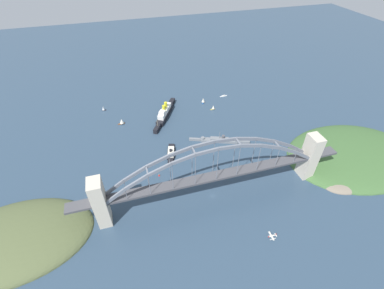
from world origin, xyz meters
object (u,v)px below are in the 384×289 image
(small_boat_1, at_px, (203,100))
(small_boat_3, at_px, (103,109))
(channel_marker_buoy, at_px, (159,175))
(small_boat_4, at_px, (213,107))
(small_boat_2, at_px, (122,121))
(harbor_arch_bridge, at_px, (214,176))
(harbor_ferry_steamer, at_px, (171,153))
(small_boat_0, at_px, (224,96))
(naval_cruiser, at_px, (220,140))
(ocean_liner, at_px, (165,113))
(seaplane_taxiing_near_bridge, at_px, (272,236))

(small_boat_1, distance_m, small_boat_3, 156.65)
(channel_marker_buoy, bearing_deg, small_boat_4, 47.03)
(small_boat_3, bearing_deg, small_boat_2, -61.47)
(harbor_arch_bridge, distance_m, small_boat_4, 172.99)
(harbor_ferry_steamer, relative_size, channel_marker_buoy, 12.98)
(small_boat_0, bearing_deg, naval_cruiser, -113.99)
(ocean_liner, relative_size, seaplane_taxiing_near_bridge, 8.78)
(naval_cruiser, height_order, small_boat_3, naval_cruiser)
(small_boat_1, distance_m, small_boat_4, 25.38)
(naval_cruiser, xyz_separation_m, small_boat_3, (-145.17, 122.26, 0.78))
(small_boat_0, bearing_deg, small_boat_3, 176.59)
(harbor_arch_bridge, bearing_deg, small_boat_1, 74.88)
(ocean_liner, distance_m, naval_cruiser, 98.28)
(small_boat_3, bearing_deg, seaplane_taxiing_near_bridge, -62.27)
(naval_cruiser, relative_size, small_boat_4, 9.66)
(naval_cruiser, bearing_deg, seaplane_taxiing_near_bridge, -91.71)
(ocean_liner, xyz_separation_m, naval_cruiser, (57.26, -79.81, -3.30))
(naval_cruiser, bearing_deg, small_boat_1, 84.33)
(ocean_liner, distance_m, small_boat_4, 75.89)
(seaplane_taxiing_near_bridge, xyz_separation_m, small_boat_0, (53.60, 256.28, -1.33))
(naval_cruiser, bearing_deg, small_boat_4, 76.47)
(small_boat_2, distance_m, channel_marker_buoy, 120.76)
(harbor_arch_bridge, bearing_deg, channel_marker_buoy, 137.78)
(seaplane_taxiing_near_bridge, relative_size, small_boat_0, 0.73)
(ocean_liner, xyz_separation_m, harbor_ferry_steamer, (-10.57, -85.98, -3.54))
(small_boat_0, relative_size, small_boat_1, 1.38)
(small_boat_1, height_order, channel_marker_buoy, small_boat_1)
(naval_cruiser, distance_m, harbor_ferry_steamer, 68.11)
(naval_cruiser, distance_m, channel_marker_buoy, 97.27)
(ocean_liner, height_order, small_boat_1, ocean_liner)
(small_boat_1, bearing_deg, channel_marker_buoy, -125.42)
(small_boat_2, distance_m, small_boat_3, 50.58)
(seaplane_taxiing_near_bridge, relative_size, channel_marker_buoy, 3.37)
(harbor_ferry_steamer, bearing_deg, naval_cruiser, 5.19)
(naval_cruiser, relative_size, small_boat_0, 6.02)
(small_boat_2, xyz_separation_m, small_boat_3, (-24.15, 44.43, -1.05))
(harbor_arch_bridge, bearing_deg, seaplane_taxiing_near_bridge, -60.26)
(small_boat_2, bearing_deg, harbor_arch_bridge, -63.28)
(harbor_arch_bridge, height_order, channel_marker_buoy, harbor_arch_bridge)
(harbor_arch_bridge, distance_m, small_boat_1, 192.92)
(seaplane_taxiing_near_bridge, distance_m, small_boat_0, 261.83)
(naval_cruiser, xyz_separation_m, small_boat_2, (-121.02, 77.83, 1.83))
(harbor_ferry_steamer, relative_size, small_boat_3, 4.88)
(harbor_arch_bridge, xyz_separation_m, seaplane_taxiing_near_bridge, (35.48, -62.10, -28.66))
(harbor_ferry_steamer, distance_m, seaplane_taxiing_near_bridge, 153.20)
(harbor_ferry_steamer, relative_size, small_boat_4, 4.54)
(harbor_arch_bridge, xyz_separation_m, small_boat_1, (49.85, 184.50, -26.38))
(harbor_ferry_steamer, bearing_deg, small_boat_3, 121.06)
(ocean_liner, relative_size, small_boat_3, 11.11)
(small_boat_3, bearing_deg, small_boat_1, -7.80)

